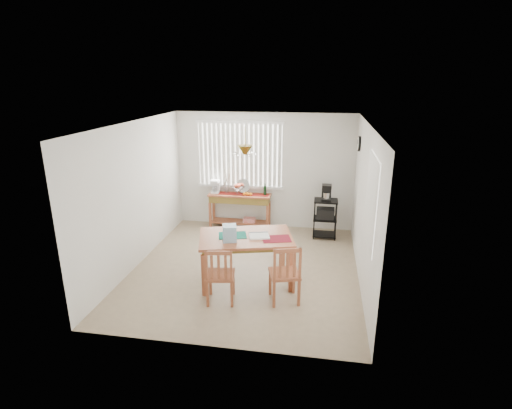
% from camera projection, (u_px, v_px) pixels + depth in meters
% --- Properties ---
extents(ground, '(4.00, 4.50, 0.01)m').
position_uv_depth(ground, '(246.00, 268.00, 7.27)').
color(ground, '#9E886B').
extents(room_shell, '(4.20, 4.70, 2.70)m').
position_uv_depth(room_shell, '(245.00, 178.00, 6.77)').
color(room_shell, silver).
rests_on(room_shell, ground).
extents(sideboard, '(1.41, 0.40, 0.79)m').
position_uv_depth(sideboard, '(240.00, 203.00, 9.08)').
color(sideboard, '#A85A38').
rests_on(sideboard, ground).
extents(sideboard_items, '(1.34, 0.33, 0.61)m').
position_uv_depth(sideboard_items, '(230.00, 188.00, 9.03)').
color(sideboard_items, maroon).
rests_on(sideboard_items, sideboard).
extents(wire_cart, '(0.49, 0.39, 0.84)m').
position_uv_depth(wire_cart, '(325.00, 215.00, 8.54)').
color(wire_cart, black).
rests_on(wire_cart, ground).
extents(cart_items, '(0.20, 0.24, 0.35)m').
position_uv_depth(cart_items, '(326.00, 193.00, 8.40)').
color(cart_items, black).
rests_on(cart_items, wire_cart).
extents(dining_table, '(1.72, 1.33, 0.81)m').
position_uv_depth(dining_table, '(246.00, 241.00, 6.62)').
color(dining_table, '#A85A38').
rests_on(dining_table, ground).
extents(table_items, '(1.26, 0.57, 0.26)m').
position_uv_depth(table_items, '(237.00, 234.00, 6.42)').
color(table_items, '#14735E').
rests_on(table_items, dining_table).
extents(chair_left, '(0.49, 0.49, 0.92)m').
position_uv_depth(chair_left, '(220.00, 275.00, 6.05)').
color(chair_left, '#A85A38').
rests_on(chair_left, ground).
extents(chair_right, '(0.55, 0.55, 0.96)m').
position_uv_depth(chair_right, '(285.00, 274.00, 6.05)').
color(chair_right, '#A85A38').
rests_on(chair_right, ground).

